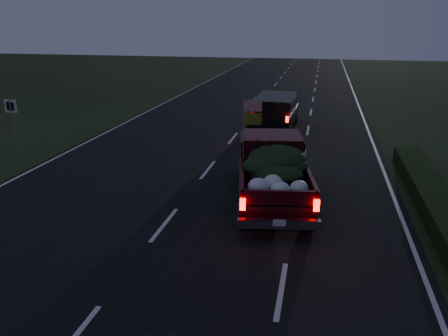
% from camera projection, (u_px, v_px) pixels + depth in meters
% --- Properties ---
extents(ground, '(120.00, 120.00, 0.00)m').
position_uv_depth(ground, '(164.00, 225.00, 12.57)').
color(ground, black).
rests_on(ground, ground).
extents(road_asphalt, '(14.00, 120.00, 0.02)m').
position_uv_depth(road_asphalt, '(164.00, 225.00, 12.56)').
color(road_asphalt, black).
rests_on(road_asphalt, ground).
extents(hedge_row, '(1.00, 10.00, 0.60)m').
position_uv_depth(hedge_row, '(433.00, 199.00, 13.64)').
color(hedge_row, black).
rests_on(hedge_row, ground).
extents(route_sign, '(0.55, 0.08, 2.50)m').
position_uv_depth(route_sign, '(13.00, 119.00, 18.41)').
color(route_sign, gray).
rests_on(route_sign, ground).
extents(pickup_truck, '(3.05, 5.84, 2.92)m').
position_uv_depth(pickup_truck, '(273.00, 167.00, 14.13)').
color(pickup_truck, '#3C0811').
rests_on(pickup_truck, ground).
extents(lead_suv, '(2.32, 5.14, 1.45)m').
position_uv_depth(lead_suv, '(275.00, 109.00, 23.52)').
color(lead_suv, black).
rests_on(lead_suv, ground).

